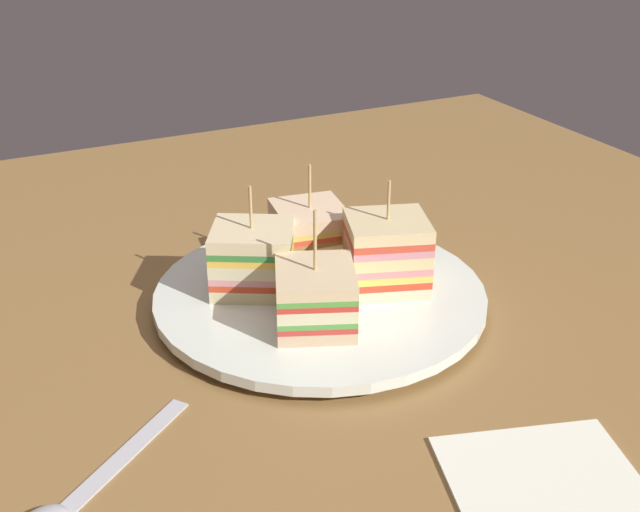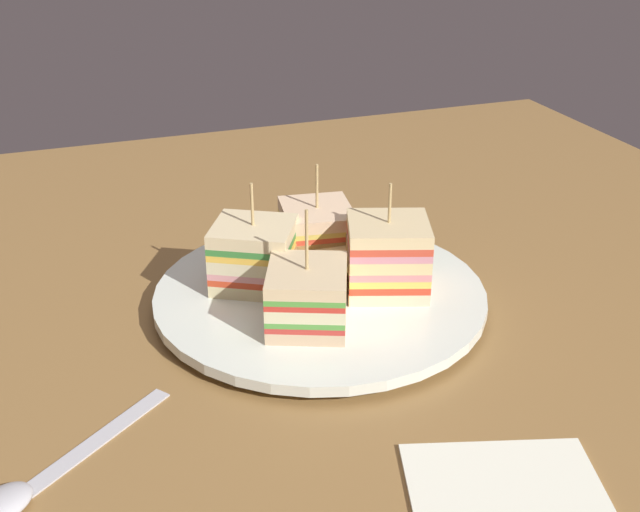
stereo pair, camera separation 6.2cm
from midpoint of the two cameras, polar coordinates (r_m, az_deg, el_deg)
name	(u,v)px [view 2 (the right image)]	position (r cm, az deg, el deg)	size (l,w,h in cm)	color
ground_plane	(320,315)	(64.98, 2.75, -4.36)	(101.79, 96.65, 1.80)	olive
plate	(320,296)	(64.06, 2.79, -2.96)	(26.59, 26.59, 1.53)	white
sandwich_wedge_0	(387,256)	(62.97, 7.67, -0.10)	(7.83, 7.48, 9.07)	beige
sandwich_wedge_1	(317,234)	(67.35, 2.44, 1.51)	(6.59, 7.08, 8.70)	beige
sandwich_wedge_2	(255,255)	(63.25, -1.90, -0.02)	(8.22, 7.95, 8.79)	beige
sandwich_wedge_3	(307,296)	(58.08, 2.15, -3.01)	(7.64, 7.99, 9.20)	#D9B58D
chip_pile	(323,268)	(64.19, 3.01, -0.97)	(6.55, 6.33, 3.01)	#DBC162
salad_garnish	(396,251)	(69.19, 8.05, 0.28)	(6.10, 6.64, 1.39)	#58A44C
spoon	(30,485)	(49.01, -16.60, -15.60)	(12.84, 10.58, 1.00)	silver
napkin	(513,508)	(48.06, 17.53, -17.00)	(11.22, 11.35, 0.50)	white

